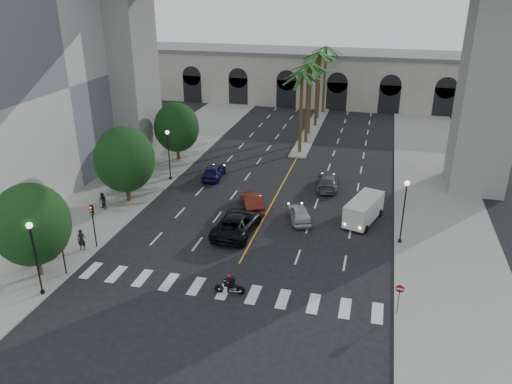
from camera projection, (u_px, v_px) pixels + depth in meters
The scene contains 29 objects.
ground at pixel (231, 278), 34.67m from camera, with size 140.00×140.00×0.00m, color black.
sidewalk_left at pixel (134, 180), 51.42m from camera, with size 8.00×100.00×0.15m, color gray.
sidewalk_right at pixel (440, 211), 44.58m from camera, with size 8.00×100.00×0.15m, color gray.
median at pixel (312, 130), 68.47m from camera, with size 2.00×24.00×0.20m, color gray.
pier_building at pixel (328, 77), 81.98m from camera, with size 71.00×10.50×8.50m.
palm_a at pixel (302, 76), 56.03m from camera, with size 3.20×3.20×10.30m.
palm_b at pixel (309, 68), 59.46m from camera, with size 3.20×3.20×10.60m.
palm_c at pixel (311, 67), 63.27m from camera, with size 3.20×3.20×10.10m.
palm_d at pixel (318, 57), 66.46m from camera, with size 3.20×3.20×10.90m.
palm_e at pixel (320, 56), 70.26m from camera, with size 3.20×3.20×10.40m.
palm_f at pixel (326, 50), 73.65m from camera, with size 3.20×3.20×10.70m.
street_tree_near at pixel (31, 225), 33.38m from camera, with size 5.20×5.20×6.89m.
street_tree_mid at pixel (124, 159), 44.88m from camera, with size 5.44×5.44×7.21m.
street_tree_far at pixel (177, 127), 55.69m from camera, with size 5.04×5.04×6.68m.
lamp_post_left_near at pixel (35, 253), 31.55m from camera, with size 0.40×0.40×5.35m.
lamp_post_left_far at pixel (169, 151), 50.25m from camera, with size 0.40×0.40×5.35m.
lamp_post_right at pixel (404, 207), 37.93m from camera, with size 0.40×0.40×5.35m.
traffic_signal_near at pixel (61, 244), 34.03m from camera, with size 0.25×0.18×3.65m.
traffic_signal_far at pixel (93, 219), 37.59m from camera, with size 0.25×0.18×3.65m.
motorcycle_rider at pixel (231, 285), 32.73m from camera, with size 2.05×0.55×1.48m.
car_a at pixel (299, 214), 42.65m from camera, with size 1.63×4.04×1.38m, color #AEAEB3.
car_b at pixel (252, 201), 44.76m from camera, with size 1.64×4.69×1.55m, color #501810.
car_c at pixel (237, 223), 40.59m from camera, with size 2.84×6.17×1.71m, color black.
car_d at pixel (328, 181), 49.36m from camera, with size 2.00×4.91×1.42m, color #57585C.
car_e at pixel (214, 171), 51.82m from camera, with size 1.76×4.38×1.49m, color #110D3E.
cargo_van at pixel (364, 209), 42.24m from camera, with size 3.26×5.34×2.14m.
pedestrian_a at pixel (82, 240), 37.73m from camera, with size 0.61×0.40×1.68m, color black.
pedestrian_b at pixel (103, 201), 44.45m from camera, with size 0.76×0.59×1.56m, color black.
do_not_enter_sign at pixel (399, 293), 30.23m from camera, with size 0.54×0.07×2.21m.
Camera 1 is at (9.00, -28.15, 19.17)m, focal length 35.00 mm.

